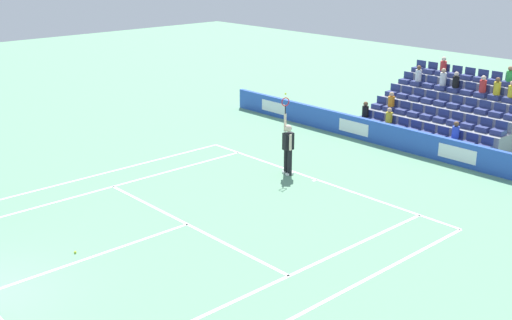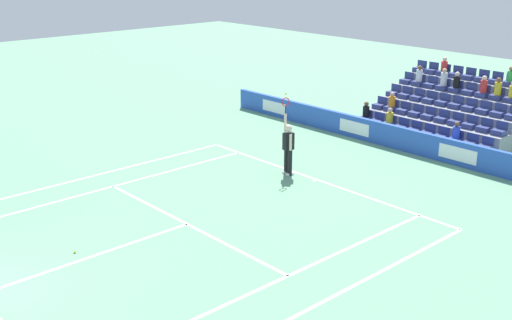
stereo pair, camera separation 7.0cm
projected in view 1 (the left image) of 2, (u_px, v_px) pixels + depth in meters
name	position (u px, v px, depth m)	size (l,w,h in m)	color
line_baseline	(317.00, 180.00, 21.95)	(10.97, 0.10, 0.01)	white
line_service	(187.00, 224.00, 18.44)	(8.23, 0.10, 0.01)	white
line_centre_service	(86.00, 259.00, 16.40)	(0.10, 6.40, 0.01)	white
line_singles_sideline_left	(101.00, 190.00, 21.04)	(0.10, 11.89, 0.01)	white
line_singles_sideline_right	(275.00, 282.00, 15.27)	(0.10, 11.89, 0.01)	white
line_doubles_sideline_left	(81.00, 179.00, 22.00)	(0.10, 11.89, 0.01)	white
line_doubles_sideline_right	(318.00, 305.00, 14.31)	(0.10, 11.89, 0.01)	white
line_centre_mark	(315.00, 180.00, 21.89)	(0.10, 0.20, 0.01)	white
sponsor_barrier	(403.00, 139.00, 24.96)	(19.17, 0.22, 0.91)	blue
tennis_player	(288.00, 147.00, 22.20)	(0.51, 0.40, 2.85)	black
stadium_stand	(454.00, 115.00, 27.13)	(6.20, 4.75, 2.93)	gray
loose_tennis_ball	(75.00, 252.00, 16.70)	(0.07, 0.07, 0.07)	#D1E533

